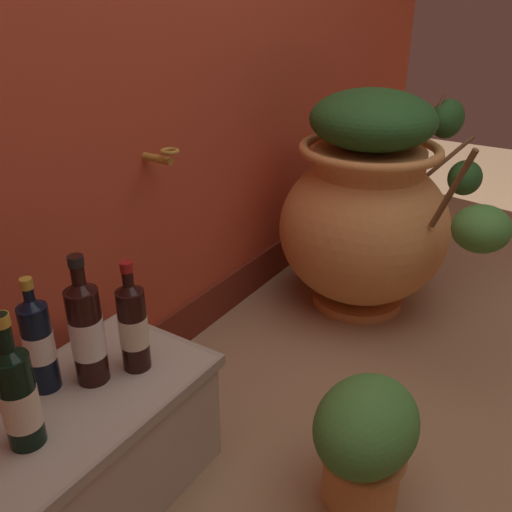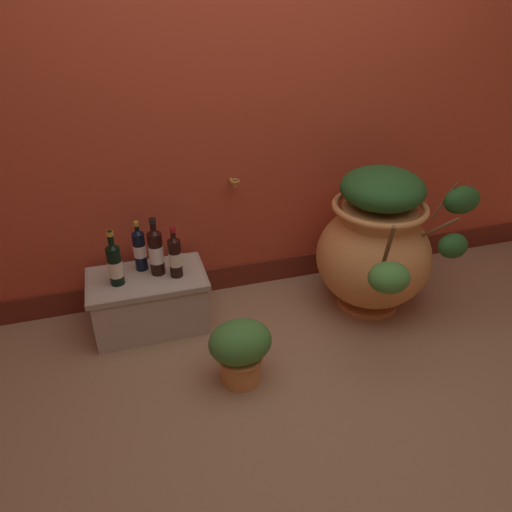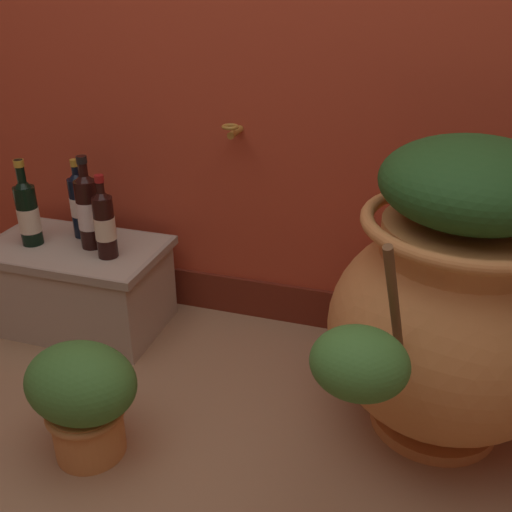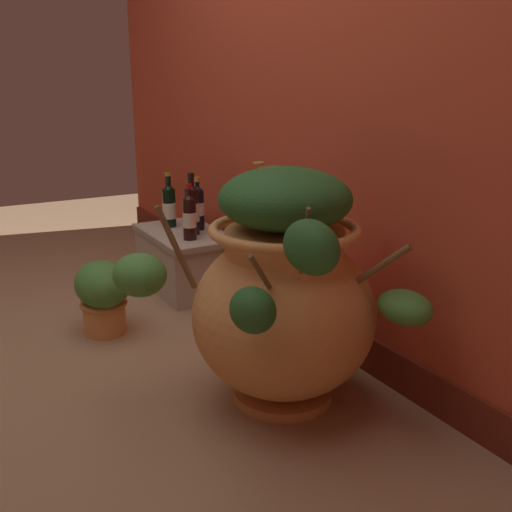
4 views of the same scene
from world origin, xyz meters
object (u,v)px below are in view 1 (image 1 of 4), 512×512
Objects in this scene: wine_bottle_middle at (38,341)px; wine_bottle_right at (133,323)px; potted_shrub at (365,439)px; wine_bottle_left at (18,394)px; wine_bottle_back at (86,328)px; terracotta_urn at (368,208)px.

wine_bottle_middle and wine_bottle_right have the same top height.
wine_bottle_middle reaches higher than potted_shrub.
wine_bottle_left is at bearing 134.03° from potted_shrub.
wine_bottle_left is 0.94× the size of wine_bottle_back.
wine_bottle_left is 0.90× the size of potted_shrub.
terracotta_urn reaches higher than wine_bottle_right.
terracotta_urn reaches higher than potted_shrub.
potted_shrub is (0.39, -0.66, -0.27)m from wine_bottle_middle.
potted_shrub is (0.53, -0.54, -0.26)m from wine_bottle_left.
wine_bottle_middle is 0.84× the size of potted_shrub.
wine_bottle_back is (-1.23, 0.19, 0.06)m from terracotta_urn.
wine_bottle_left is 1.07× the size of wine_bottle_right.
wine_bottle_middle is 0.22m from wine_bottle_right.
wine_bottle_right is 0.63m from potted_shrub.
potted_shrub is at bearing -68.16° from wine_bottle_right.
wine_bottle_left reaches higher than potted_shrub.
terracotta_urn reaches higher than wine_bottle_middle.
terracotta_urn is 3.02× the size of wine_bottle_right.
wine_bottle_right is (-1.13, 0.14, 0.04)m from terracotta_urn.
wine_bottle_left is 1.07× the size of wine_bottle_middle.
wine_bottle_middle is 1.00× the size of wine_bottle_right.
wine_bottle_right is 0.85× the size of potted_shrub.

